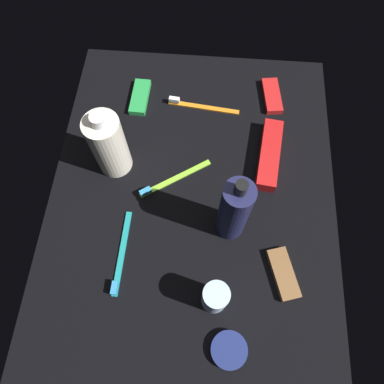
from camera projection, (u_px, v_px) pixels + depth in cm
name	position (u px, v px, depth cm)	size (l,w,h in cm)	color
ground_plane	(192.00, 198.00, 79.00)	(84.00, 64.00, 1.20)	black
lotion_bottle	(234.00, 211.00, 66.87)	(5.94, 5.94, 21.64)	#1C1E45
bodywash_bottle	(109.00, 145.00, 74.30)	(7.58, 7.58, 18.39)	silver
deodorant_stick	(215.00, 298.00, 65.15)	(4.95, 4.95, 9.51)	silver
toothbrush_orange	(199.00, 106.00, 87.83)	(3.11, 18.03, 2.10)	orange
toothbrush_teal	(121.00, 257.00, 72.39)	(18.02, 1.50, 2.10)	teal
toothbrush_lime	(171.00, 180.00, 79.51)	(10.94, 15.67, 2.10)	#8CD133
toothpaste_box_red	(269.00, 155.00, 81.03)	(17.60, 4.40, 3.20)	red
snack_bar_brown	(283.00, 274.00, 70.89)	(10.40, 4.00, 1.50)	brown
snack_bar_green	(140.00, 97.00, 88.73)	(10.40, 4.00, 1.50)	green
snack_bar_red	(272.00, 96.00, 88.88)	(10.40, 4.00, 1.50)	red
cream_tin_left	(229.00, 350.00, 65.20)	(6.92, 6.92, 1.57)	navy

